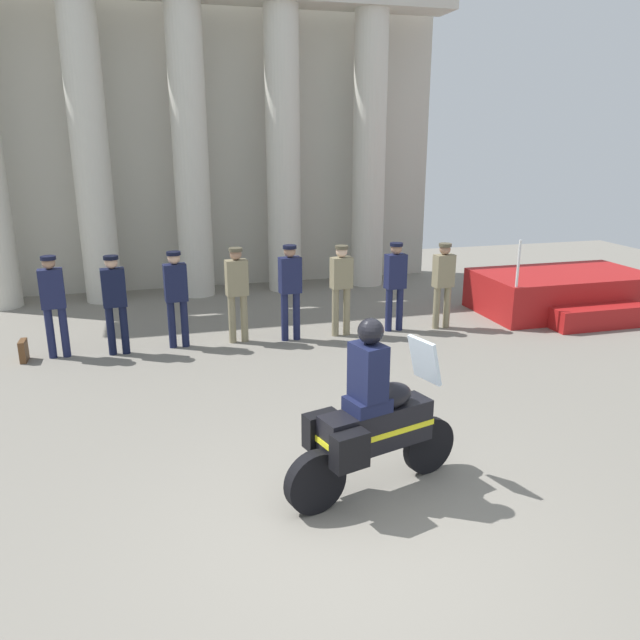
% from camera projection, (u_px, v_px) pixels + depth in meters
% --- Properties ---
extents(ground_plane, '(28.00, 28.00, 0.00)m').
position_uv_depth(ground_plane, '(350.00, 533.00, 5.79)').
color(ground_plane, gray).
extents(colonnade_backdrop, '(12.16, 1.63, 6.94)m').
position_uv_depth(colonnade_backdrop, '(188.00, 130.00, 13.99)').
color(colonnade_backdrop, beige).
rests_on(colonnade_backdrop, ground_plane).
extents(reviewing_stand, '(3.53, 2.48, 1.74)m').
position_uv_depth(reviewing_stand, '(563.00, 293.00, 13.01)').
color(reviewing_stand, '#A51919').
rests_on(reviewing_stand, ground_plane).
extents(officer_in_row_0, '(0.40, 0.26, 1.73)m').
position_uv_depth(officer_in_row_0, '(53.00, 299.00, 10.14)').
color(officer_in_row_0, '#191E42').
rests_on(officer_in_row_0, ground_plane).
extents(officer_in_row_1, '(0.40, 0.26, 1.70)m').
position_uv_depth(officer_in_row_1, '(114.00, 297.00, 10.30)').
color(officer_in_row_1, black).
rests_on(officer_in_row_1, ground_plane).
extents(officer_in_row_2, '(0.40, 0.26, 1.70)m').
position_uv_depth(officer_in_row_2, '(176.00, 292.00, 10.65)').
color(officer_in_row_2, '#141938').
rests_on(officer_in_row_2, ground_plane).
extents(officer_in_row_3, '(0.40, 0.26, 1.72)m').
position_uv_depth(officer_in_row_3, '(237.00, 287.00, 10.91)').
color(officer_in_row_3, '#847A5B').
rests_on(officer_in_row_3, ground_plane).
extents(officer_in_row_4, '(0.40, 0.26, 1.75)m').
position_uv_depth(officer_in_row_4, '(290.00, 285.00, 11.02)').
color(officer_in_row_4, '#191E42').
rests_on(officer_in_row_4, ground_plane).
extents(officer_in_row_5, '(0.40, 0.26, 1.69)m').
position_uv_depth(officer_in_row_5, '(341.00, 283.00, 11.30)').
color(officer_in_row_5, '#847A5B').
rests_on(officer_in_row_5, ground_plane).
extents(officer_in_row_6, '(0.40, 0.26, 1.69)m').
position_uv_depth(officer_in_row_6, '(395.00, 280.00, 11.59)').
color(officer_in_row_6, '#191E42').
rests_on(officer_in_row_6, ground_plane).
extents(officer_in_row_7, '(0.40, 0.26, 1.66)m').
position_uv_depth(officer_in_row_7, '(443.00, 279.00, 11.75)').
color(officer_in_row_7, '#847A5B').
rests_on(officer_in_row_7, ground_plane).
extents(motorcycle_with_rider, '(2.04, 0.90, 1.90)m').
position_uv_depth(motorcycle_with_rider, '(371.00, 423.00, 6.24)').
color(motorcycle_with_rider, black).
rests_on(motorcycle_with_rider, ground_plane).
extents(briefcase_on_ground, '(0.10, 0.32, 0.36)m').
position_uv_depth(briefcase_on_ground, '(24.00, 351.00, 10.19)').
color(briefcase_on_ground, brown).
rests_on(briefcase_on_ground, ground_plane).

